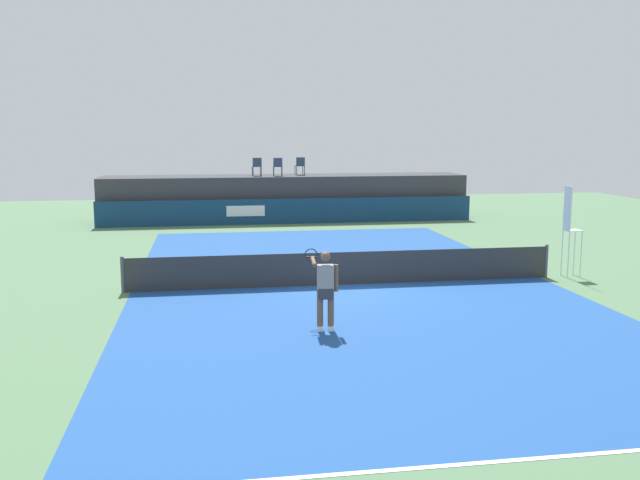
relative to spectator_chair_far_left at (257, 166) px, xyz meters
name	(u,v)px	position (x,y,z in m)	size (l,w,h in m)	color
ground_plane	(327,265)	(1.41, -12.16, -2.69)	(48.00, 48.00, 0.00)	#4C704C
court_inner	(345,284)	(1.41, -15.16, -2.69)	(12.00, 22.00, 0.00)	#1C478C
line_near_baseline	(505,461)	(1.41, -26.11, -2.69)	(12.00, 0.10, 0.00)	white
sponsor_wall	(289,211)	(1.41, -1.66, -2.09)	(18.00, 0.22, 1.20)	navy
spectator_platform	(285,197)	(1.41, 0.14, -1.59)	(18.00, 2.80, 2.20)	#38383D
spectator_chair_far_left	(257,166)	(0.00, 0.00, 0.00)	(0.46, 0.46, 0.89)	#2D3D56
spectator_chair_left	(278,166)	(1.02, -0.20, 0.00)	(0.46, 0.46, 0.89)	#2D3D56
spectator_chair_center	(300,165)	(2.20, 0.35, 0.00)	(0.47, 0.47, 0.89)	#2D3D56
umpire_chair	(570,225)	(8.31, -15.16, -1.11)	(0.45, 0.45, 2.76)	white
tennis_net	(345,268)	(1.41, -15.16, -2.22)	(12.40, 0.02, 0.95)	#2D2D2D
net_post_near	(123,275)	(-4.79, -15.16, -2.19)	(0.10, 0.10, 1.00)	#4C4C51
net_post_far	(546,261)	(7.61, -15.16, -2.19)	(0.10, 0.10, 1.00)	#4C4C51
tennis_player	(325,288)	(0.08, -19.60, -1.73)	(0.63, 1.16, 1.77)	white
tennis_ball	(402,267)	(3.71, -13.11, -2.66)	(0.07, 0.07, 0.07)	#D8EA33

